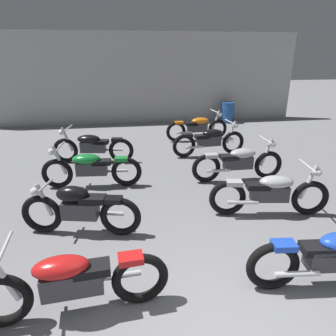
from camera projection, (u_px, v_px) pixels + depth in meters
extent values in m
cube|color=#B2B2AD|center=(140.00, 79.00, 12.50)|extent=(13.25, 0.24, 3.60)
torus|color=black|center=(0.00, 301.00, 3.23)|extent=(0.68, 0.16, 0.67)
torus|color=black|center=(140.00, 279.00, 3.55)|extent=(0.68, 0.16, 0.67)
cylinder|color=silver|center=(3.00, 276.00, 3.14)|extent=(0.28, 0.09, 0.66)
cube|color=#38383D|center=(73.00, 282.00, 3.35)|extent=(0.68, 0.29, 0.28)
ellipsoid|color=red|center=(61.00, 267.00, 3.25)|extent=(0.62, 0.36, 0.22)
cube|color=black|center=(92.00, 269.00, 3.35)|extent=(0.42, 0.27, 0.10)
cube|color=red|center=(131.00, 259.00, 3.42)|extent=(0.29, 0.22, 0.08)
cylinder|color=silver|center=(3.00, 250.00, 3.04)|extent=(0.08, 0.68, 0.04)
cylinder|color=silver|center=(118.00, 276.00, 3.62)|extent=(0.55, 0.11, 0.07)
torus|color=black|center=(42.00, 214.00, 4.97)|extent=(0.68, 0.26, 0.67)
torus|color=black|center=(121.00, 217.00, 4.89)|extent=(0.68, 0.26, 0.67)
cylinder|color=silver|center=(44.00, 200.00, 4.87)|extent=(0.25, 0.12, 0.56)
cube|color=#38383D|center=(80.00, 210.00, 4.89)|extent=(0.61, 0.36, 0.28)
ellipsoid|color=black|center=(72.00, 194.00, 4.80)|extent=(0.57, 0.39, 0.26)
cube|color=black|center=(93.00, 199.00, 4.81)|extent=(0.44, 0.32, 0.10)
cube|color=black|center=(113.00, 200.00, 4.79)|extent=(0.32, 0.26, 0.08)
cylinder|color=silver|center=(46.00, 185.00, 4.77)|extent=(0.14, 0.48, 0.04)
sphere|color=white|center=(35.00, 192.00, 4.83)|extent=(0.14, 0.14, 0.14)
cylinder|color=silver|center=(107.00, 213.00, 5.03)|extent=(0.55, 0.19, 0.07)
torus|color=black|center=(57.00, 174.00, 6.63)|extent=(0.68, 0.17, 0.67)
torus|color=black|center=(127.00, 172.00, 6.73)|extent=(0.68, 0.17, 0.67)
cylinder|color=silver|center=(59.00, 160.00, 6.52)|extent=(0.28, 0.09, 0.66)
cube|color=#38383D|center=(92.00, 168.00, 6.64)|extent=(0.68, 0.30, 0.28)
ellipsoid|color=#197F33|center=(86.00, 159.00, 6.56)|extent=(0.63, 0.37, 0.22)
cube|color=black|center=(101.00, 162.00, 6.61)|extent=(0.42, 0.27, 0.10)
cube|color=#197F33|center=(121.00, 159.00, 6.62)|extent=(0.30, 0.22, 0.08)
cylinder|color=silver|center=(60.00, 146.00, 6.42)|extent=(0.09, 0.68, 0.04)
sphere|color=white|center=(51.00, 152.00, 6.45)|extent=(0.14, 0.14, 0.14)
cylinder|color=silver|center=(116.00, 171.00, 6.84)|extent=(0.55, 0.12, 0.07)
torus|color=black|center=(66.00, 151.00, 8.19)|extent=(0.68, 0.21, 0.67)
torus|color=black|center=(121.00, 150.00, 8.20)|extent=(0.68, 0.21, 0.67)
cylinder|color=silver|center=(67.00, 139.00, 8.08)|extent=(0.28, 0.11, 0.66)
cube|color=#38383D|center=(93.00, 147.00, 8.16)|extent=(0.69, 0.34, 0.28)
ellipsoid|color=black|center=(89.00, 139.00, 8.08)|extent=(0.64, 0.41, 0.22)
cube|color=black|center=(101.00, 142.00, 8.11)|extent=(0.43, 0.30, 0.10)
cube|color=black|center=(117.00, 140.00, 8.09)|extent=(0.31, 0.24, 0.08)
cylinder|color=silver|center=(68.00, 128.00, 7.97)|extent=(0.14, 0.68, 0.04)
sphere|color=white|center=(61.00, 132.00, 8.01)|extent=(0.14, 0.14, 0.14)
cylinder|color=silver|center=(113.00, 150.00, 8.33)|extent=(0.55, 0.15, 0.07)
torus|color=black|center=(273.00, 266.00, 3.75)|extent=(0.68, 0.18, 0.67)
cube|color=#38383D|center=(333.00, 257.00, 3.76)|extent=(0.68, 0.31, 0.28)
cube|color=black|center=(318.00, 248.00, 3.70)|extent=(0.42, 0.28, 0.10)
cube|color=blue|center=(284.00, 245.00, 3.65)|extent=(0.30, 0.23, 0.08)
cylinder|color=silver|center=(297.00, 274.00, 3.65)|extent=(0.55, 0.13, 0.07)
torus|color=black|center=(310.00, 198.00, 5.51)|extent=(0.68, 0.22, 0.67)
torus|color=black|center=(227.00, 198.00, 5.51)|extent=(0.68, 0.22, 0.67)
cylinder|color=silver|center=(308.00, 182.00, 5.40)|extent=(0.28, 0.11, 0.66)
cube|color=#38383D|center=(269.00, 193.00, 5.48)|extent=(0.69, 0.34, 0.28)
ellipsoid|color=#B7B7BC|center=(276.00, 182.00, 5.40)|extent=(0.64, 0.41, 0.22)
cube|color=black|center=(258.00, 186.00, 5.43)|extent=(0.43, 0.30, 0.10)
cube|color=#B7B7BC|center=(234.00, 183.00, 5.41)|extent=(0.31, 0.24, 0.08)
cylinder|color=silver|center=(308.00, 166.00, 5.29)|extent=(0.14, 0.68, 0.04)
sphere|color=white|center=(318.00, 172.00, 5.34)|extent=(0.14, 0.14, 0.14)
cylinder|color=silver|center=(243.00, 202.00, 5.40)|extent=(0.55, 0.16, 0.07)
torus|color=black|center=(268.00, 165.00, 7.15)|extent=(0.67, 0.11, 0.67)
torus|color=black|center=(206.00, 168.00, 6.93)|extent=(0.67, 0.11, 0.67)
cylinder|color=silver|center=(266.00, 152.00, 7.02)|extent=(0.27, 0.07, 0.66)
cube|color=#38383D|center=(238.00, 163.00, 7.00)|extent=(0.66, 0.24, 0.28)
ellipsoid|color=#B7B7BC|center=(243.00, 153.00, 6.94)|extent=(0.60, 0.32, 0.22)
cube|color=black|center=(229.00, 157.00, 6.92)|extent=(0.40, 0.24, 0.10)
cube|color=#B7B7BC|center=(211.00, 156.00, 6.83)|extent=(0.28, 0.20, 0.08)
cylinder|color=silver|center=(265.00, 140.00, 6.90)|extent=(0.04, 0.68, 0.04)
sphere|color=white|center=(273.00, 144.00, 6.98)|extent=(0.14, 0.14, 0.14)
cylinder|color=silver|center=(219.00, 171.00, 6.85)|extent=(0.55, 0.07, 0.07)
torus|color=black|center=(233.00, 142.00, 8.93)|extent=(0.68, 0.16, 0.67)
torus|color=black|center=(184.00, 146.00, 8.60)|extent=(0.68, 0.16, 0.67)
cylinder|color=silver|center=(231.00, 132.00, 8.80)|extent=(0.28, 0.09, 0.66)
cube|color=#38383D|center=(209.00, 141.00, 8.73)|extent=(0.68, 0.29, 0.28)
ellipsoid|color=black|center=(213.00, 133.00, 8.67)|extent=(0.62, 0.37, 0.22)
cube|color=black|center=(202.00, 137.00, 8.63)|extent=(0.42, 0.27, 0.10)
cube|color=black|center=(188.00, 135.00, 8.51)|extent=(0.30, 0.22, 0.08)
cylinder|color=silver|center=(230.00, 122.00, 8.68)|extent=(0.09, 0.68, 0.04)
sphere|color=white|center=(236.00, 126.00, 8.77)|extent=(0.14, 0.14, 0.14)
cylinder|color=silver|center=(194.00, 147.00, 8.54)|extent=(0.55, 0.11, 0.07)
torus|color=black|center=(218.00, 129.00, 10.51)|extent=(0.68, 0.18, 0.67)
torus|color=black|center=(176.00, 132.00, 10.14)|extent=(0.68, 0.18, 0.67)
cylinder|color=silver|center=(216.00, 120.00, 10.38)|extent=(0.28, 0.10, 0.66)
cube|color=#38383D|center=(197.00, 127.00, 10.29)|extent=(0.68, 0.31, 0.28)
ellipsoid|color=orange|center=(200.00, 121.00, 10.24)|extent=(0.63, 0.38, 0.22)
cube|color=black|center=(191.00, 124.00, 10.19)|extent=(0.42, 0.28, 0.10)
cube|color=orange|center=(179.00, 123.00, 10.06)|extent=(0.30, 0.23, 0.08)
cylinder|color=silver|center=(215.00, 111.00, 10.25)|extent=(0.10, 0.68, 0.04)
sphere|color=white|center=(220.00, 114.00, 10.34)|extent=(0.14, 0.14, 0.14)
cylinder|color=silver|center=(184.00, 133.00, 10.09)|extent=(0.55, 0.13, 0.07)
cylinder|color=#23519E|center=(227.00, 112.00, 12.95)|extent=(0.56, 0.56, 0.85)
torus|color=#23519E|center=(228.00, 108.00, 12.89)|extent=(0.59, 0.59, 0.03)
torus|color=#23519E|center=(227.00, 116.00, 13.01)|extent=(0.59, 0.59, 0.03)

